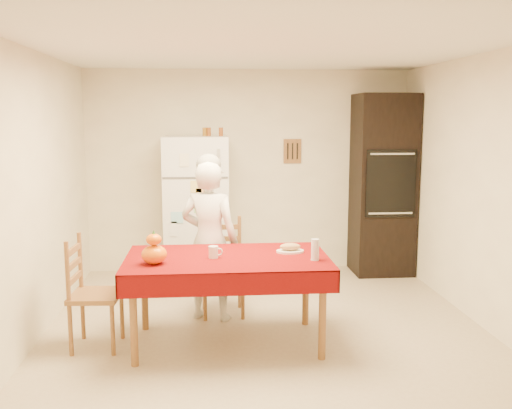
{
  "coord_description": "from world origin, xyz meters",
  "views": [
    {
      "loc": [
        -0.51,
        -4.86,
        1.93
      ],
      "look_at": [
        -0.08,
        0.2,
        1.14
      ],
      "focal_mm": 40.0,
      "sensor_mm": 36.0,
      "label": 1
    }
  ],
  "objects": [
    {
      "name": "room_shell",
      "position": [
        0.0,
        0.0,
        1.62
      ],
      "size": [
        4.02,
        4.52,
        2.51
      ],
      "color": "white",
      "rests_on": "ground"
    },
    {
      "name": "seated_woman",
      "position": [
        -0.5,
        0.44,
        0.76
      ],
      "size": [
        0.65,
        0.53,
        1.53
      ],
      "primitive_type": "imported",
      "rotation": [
        0.0,
        0.0,
        2.8
      ],
      "color": "silver",
      "rests_on": "floor"
    },
    {
      "name": "chair_far",
      "position": [
        -0.38,
        0.61,
        0.51
      ],
      "size": [
        0.43,
        0.41,
        0.95
      ],
      "rotation": [
        0.0,
        0.0,
        0.03
      ],
      "color": "brown",
      "rests_on": "floor"
    },
    {
      "name": "spice_jar_left",
      "position": [
        -0.54,
        1.93,
        1.75
      ],
      "size": [
        0.05,
        0.05,
        0.1
      ],
      "primitive_type": "cylinder",
      "color": "#8C5B19",
      "rests_on": "refrigerator"
    },
    {
      "name": "chair_left",
      "position": [
        -1.52,
        -0.17,
        0.51
      ],
      "size": [
        0.42,
        0.44,
        0.95
      ],
      "rotation": [
        0.0,
        0.0,
        1.51
      ],
      "color": "brown",
      "rests_on": "floor"
    },
    {
      "name": "bread_loaf",
      "position": [
        0.19,
        -0.08,
        0.81
      ],
      "size": [
        0.18,
        0.1,
        0.06
      ],
      "primitive_type": "ellipsoid",
      "color": "#9A7A4B",
      "rests_on": "bread_plate"
    },
    {
      "name": "wine_glass",
      "position": [
        0.36,
        -0.37,
        0.85
      ],
      "size": [
        0.07,
        0.07,
        0.18
      ],
      "primitive_type": "cylinder",
      "color": "silver",
      "rests_on": "dining_table"
    },
    {
      "name": "coffee_mug",
      "position": [
        -0.47,
        -0.22,
        0.81
      ],
      "size": [
        0.08,
        0.08,
        0.1
      ],
      "primitive_type": "cylinder",
      "color": "silver",
      "rests_on": "dining_table"
    },
    {
      "name": "bread_plate",
      "position": [
        0.19,
        -0.08,
        0.77
      ],
      "size": [
        0.24,
        0.24,
        0.02
      ],
      "primitive_type": "cylinder",
      "color": "white",
      "rests_on": "dining_table"
    },
    {
      "name": "oven_cabinet",
      "position": [
        1.63,
        1.93,
        1.1
      ],
      "size": [
        0.7,
        0.62,
        2.2
      ],
      "color": "black",
      "rests_on": "floor"
    },
    {
      "name": "pumpkin_lower",
      "position": [
        -0.95,
        -0.37,
        0.84
      ],
      "size": [
        0.2,
        0.2,
        0.15
      ],
      "primitive_type": "ellipsoid",
      "color": "#C53004",
      "rests_on": "dining_table"
    },
    {
      "name": "floor",
      "position": [
        0.0,
        0.0,
        0.0
      ],
      "size": [
        4.5,
        4.5,
        0.0
      ],
      "primitive_type": "plane",
      "color": "tan",
      "rests_on": "ground"
    },
    {
      "name": "dining_table",
      "position": [
        -0.36,
        -0.19,
        0.69
      ],
      "size": [
        1.7,
        1.0,
        0.76
      ],
      "color": "brown",
      "rests_on": "floor"
    },
    {
      "name": "pumpkin_upper",
      "position": [
        -0.95,
        -0.37,
        0.96
      ],
      "size": [
        0.12,
        0.12,
        0.09
      ],
      "primitive_type": "ellipsoid",
      "color": "#DB4005",
      "rests_on": "pumpkin_lower"
    },
    {
      "name": "refrigerator",
      "position": [
        -0.65,
        1.88,
        0.85
      ],
      "size": [
        0.75,
        0.74,
        1.7
      ],
      "color": "white",
      "rests_on": "floor"
    },
    {
      "name": "spice_jar_mid",
      "position": [
        -0.49,
        1.93,
        1.75
      ],
      "size": [
        0.05,
        0.05,
        0.1
      ],
      "primitive_type": "cylinder",
      "color": "brown",
      "rests_on": "refrigerator"
    },
    {
      "name": "spice_jar_right",
      "position": [
        -0.35,
        1.93,
        1.75
      ],
      "size": [
        0.05,
        0.05,
        0.1
      ],
      "primitive_type": "cylinder",
      "color": "brown",
      "rests_on": "refrigerator"
    }
  ]
}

